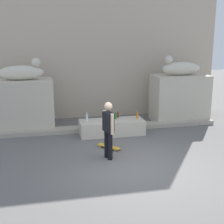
% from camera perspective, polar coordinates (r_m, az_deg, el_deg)
% --- Properties ---
extents(ground_plane, '(40.00, 40.00, 0.00)m').
position_cam_1_polar(ground_plane, '(8.83, 4.06, -9.79)').
color(ground_plane, '#605E5B').
extents(facade_wall, '(10.30, 0.60, 6.50)m').
position_cam_1_polar(facade_wall, '(13.68, -2.59, 12.81)').
color(facade_wall, '#BFAE98').
rests_on(facade_wall, ground_plane).
extents(pedestal_left, '(2.20, 1.20, 1.88)m').
position_cam_1_polar(pedestal_left, '(12.17, -15.55, 1.14)').
color(pedestal_left, beige).
rests_on(pedestal_left, ground_plane).
extents(pedestal_right, '(2.20, 1.20, 1.88)m').
position_cam_1_polar(pedestal_right, '(13.29, 11.94, 2.43)').
color(pedestal_right, beige).
rests_on(pedestal_right, ground_plane).
extents(statue_reclining_left, '(1.61, 0.58, 0.78)m').
position_cam_1_polar(statue_reclining_left, '(11.96, -15.77, 6.86)').
color(statue_reclining_left, beige).
rests_on(statue_reclining_left, pedestal_left).
extents(statue_reclining_right, '(1.61, 0.59, 0.78)m').
position_cam_1_polar(statue_reclining_right, '(13.08, 12.07, 7.67)').
color(statue_reclining_right, beige).
rests_on(statue_reclining_right, pedestal_right).
extents(ledge_block, '(2.27, 0.86, 0.51)m').
position_cam_1_polar(ledge_block, '(11.41, -0.04, -2.73)').
color(ledge_block, beige).
rests_on(ledge_block, ground_plane).
extents(skater, '(0.30, 0.52, 1.67)m').
position_cam_1_polar(skater, '(9.07, -0.66, -2.85)').
color(skater, black).
rests_on(skater, ground_plane).
extents(skateboard, '(0.68, 0.73, 0.08)m').
position_cam_1_polar(skateboard, '(10.10, -0.59, -6.17)').
color(skateboard, gold).
rests_on(skateboard, ground_plane).
extents(bottle_brown, '(0.07, 0.07, 0.27)m').
position_cam_1_polar(bottle_brown, '(11.65, 1.03, -0.50)').
color(bottle_brown, '#593314').
rests_on(bottle_brown, ledge_block).
extents(bottle_orange, '(0.07, 0.07, 0.27)m').
position_cam_1_polar(bottle_orange, '(11.59, 4.53, -0.63)').
color(bottle_orange, orange).
rests_on(bottle_orange, ledge_block).
extents(bottle_green, '(0.07, 0.07, 0.27)m').
position_cam_1_polar(bottle_green, '(11.48, 0.62, -0.73)').
color(bottle_green, '#1E722D').
rests_on(bottle_green, ledge_block).
extents(bottle_clear, '(0.07, 0.07, 0.31)m').
position_cam_1_polar(bottle_clear, '(11.26, -4.49, -0.98)').
color(bottle_clear, silver).
rests_on(bottle_clear, ledge_block).
extents(stair_step, '(8.35, 0.50, 0.16)m').
position_cam_1_polar(stair_step, '(11.99, -0.61, -2.77)').
color(stair_step, '#A9A08F').
rests_on(stair_step, ground_plane).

